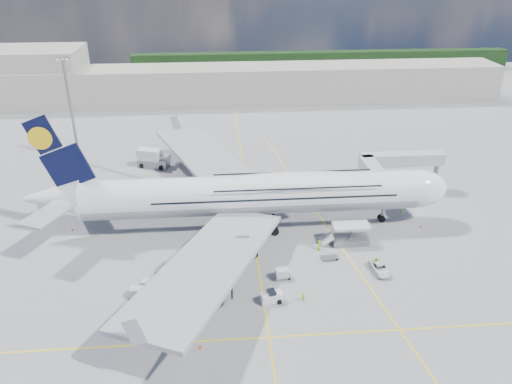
{
  "coord_description": "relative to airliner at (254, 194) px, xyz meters",
  "views": [
    {
      "loc": [
        -6.03,
        -71.7,
        47.66
      ],
      "look_at": [
        0.55,
        8.0,
        8.27
      ],
      "focal_mm": 35.0,
      "sensor_mm": 36.0,
      "label": 1
    }
  ],
  "objects": [
    {
      "name": "dolly_nose_near",
      "position": [
        12.09,
        -11.99,
        -6.55
      ],
      "size": [
        2.95,
        1.82,
        0.41
      ],
      "rotation": [
        0.0,
        0.0,
        0.12
      ],
      "color": "gray",
      "rests_on": "ground"
    },
    {
      "name": "hangar",
      "position": [
        -70.26,
        90.0,
        2.13
      ],
      "size": [
        40.0,
        22.0,
        18.0
      ],
      "primitive_type": "cube",
      "color": "#B2AD9E",
      "rests_on": "ground"
    },
    {
      "name": "cone_wing_right_outer",
      "position": [
        -9.51,
        -31.23,
        -6.58
      ],
      "size": [
        0.47,
        0.47,
        0.6
      ],
      "color": "#FF440D",
      "rests_on": "ground"
    },
    {
      "name": "taxi_line_diag",
      "position": [
        13.74,
        -0.0,
        -6.86
      ],
      "size": [
        14.16,
        99.06,
        0.01
      ],
      "primitive_type": "cube",
      "rotation": [
        0.0,
        0.0,
        0.14
      ],
      "color": "yellow",
      "rests_on": "ground"
    },
    {
      "name": "tree_line",
      "position": [
        39.74,
        130.0,
        -2.87
      ],
      "size": [
        160.0,
        6.0,
        8.0
      ],
      "primitive_type": "cube",
      "color": "#193814",
      "rests_on": "ground"
    },
    {
      "name": "taxi_line_cross",
      "position": [
        -0.26,
        -30.0,
        -6.86
      ],
      "size": [
        120.0,
        0.25,
        0.01
      ],
      "primitive_type": "cube",
      "color": "yellow",
      "rests_on": "ground"
    },
    {
      "name": "cone_nose",
      "position": [
        31.49,
        -2.98,
        -6.62
      ],
      "size": [
        0.4,
        0.4,
        0.51
      ],
      "color": "#FF440D",
      "rests_on": "ground"
    },
    {
      "name": "cargo_loader",
      "position": [
        16.56,
        -7.11,
        -5.62
      ],
      "size": [
        8.53,
        3.2,
        3.67
      ],
      "color": "silver",
      "rests_on": "ground"
    },
    {
      "name": "light_mast",
      "position": [
        -40.26,
        35.0,
        6.34
      ],
      "size": [
        3.0,
        0.7,
        25.5
      ],
      "color": "gray",
      "rests_on": "ground"
    },
    {
      "name": "airliner",
      "position": [
        0.0,
        0.0,
        0.0
      ],
      "size": [
        77.26,
        79.15,
        23.71
      ],
      "color": "white",
      "rests_on": "ground"
    },
    {
      "name": "ground",
      "position": [
        -0.26,
        -10.0,
        -6.87
      ],
      "size": [
        300.0,
        300.0,
        0.0
      ],
      "primitive_type": "plane",
      "color": "gray",
      "rests_on": "ground"
    },
    {
      "name": "service_van",
      "position": [
        19.4,
        -16.37,
        -6.16
      ],
      "size": [
        2.91,
        5.33,
        1.42
      ],
      "primitive_type": "imported",
      "rotation": [
        0.0,
        0.0,
        0.11
      ],
      "color": "white",
      "rests_on": "ground"
    },
    {
      "name": "cone_wing_left_outer",
      "position": [
        -17.26,
        26.45,
        -6.59
      ],
      "size": [
        0.46,
        0.46,
        0.58
      ],
      "color": "#FF440D",
      "rests_on": "ground"
    },
    {
      "name": "catering_truck_inner",
      "position": [
        -11.63,
        9.52,
        -4.71
      ],
      "size": [
        8.18,
        4.7,
        4.58
      ],
      "rotation": [
        0.0,
        0.0,
        -0.28
      ],
      "color": "gray",
      "rests_on": "ground"
    },
    {
      "name": "cone_tail",
      "position": [
        -33.95,
        1.3,
        -6.62
      ],
      "size": [
        0.41,
        0.41,
        0.52
      ],
      "color": "#FF440D",
      "rests_on": "ground"
    },
    {
      "name": "dolly_nose_far",
      "position": [
        3.22,
        -16.81,
        -5.93
      ],
      "size": [
        2.95,
        1.85,
        1.75
      ],
      "rotation": [
        0.0,
        0.0,
        0.14
      ],
      "color": "gray",
      "rests_on": "ground"
    },
    {
      "name": "crew_van",
      "position": [
        10.75,
        -9.06,
        -5.93
      ],
      "size": [
        0.78,
        1.02,
        1.87
      ],
      "primitive_type": "imported",
      "rotation": [
        0.0,
        0.0,
        1.79
      ],
      "color": "#9FF019",
      "rests_on": "ground"
    },
    {
      "name": "cone_wing_right_inner",
      "position": [
        -6.26,
        -9.3,
        -6.6
      ],
      "size": [
        0.43,
        0.43,
        0.55
      ],
      "color": "#FF440D",
      "rests_on": "ground"
    },
    {
      "name": "crew_tug",
      "position": [
        5.69,
        -22.86,
        -6.11
      ],
      "size": [
        1.05,
        0.71,
        1.51
      ],
      "primitive_type": "imported",
      "rotation": [
        0.0,
        0.0,
        0.16
      ],
      "color": "#92DC17",
      "rests_on": "ground"
    },
    {
      "name": "cone_wing_left_inner",
      "position": [
        -0.79,
        19.76,
        -6.59
      ],
      "size": [
        0.45,
        0.45,
        0.58
      ],
      "color": "#FF440D",
      "rests_on": "ground"
    },
    {
      "name": "taxi_line_main",
      "position": [
        -0.26,
        -10.0,
        -6.86
      ],
      "size": [
        0.25,
        220.0,
        0.01
      ],
      "primitive_type": "cube",
      "color": "yellow",
      "rests_on": "ground"
    },
    {
      "name": "crew_wing",
      "position": [
        -10.56,
        -12.49,
        -5.9
      ],
      "size": [
        0.81,
        1.23,
        1.95
      ],
      "primitive_type": "imported",
      "rotation": [
        0.0,
        0.0,
        1.25
      ],
      "color": "#8FDF17",
      "rests_on": "ground"
    },
    {
      "name": "dolly_row_b",
      "position": [
        -19.04,
        -19.91,
        -5.89
      ],
      "size": [
        3.03,
        1.82,
        1.83
      ],
      "rotation": [
        0.0,
        0.0,
        -0.1
      ],
      "color": "gray",
      "rests_on": "ground"
    },
    {
      "name": "crew_loader",
      "position": [
        19.1,
        -15.1,
        -5.92
      ],
      "size": [
        1.11,
        0.99,
        1.89
      ],
      "primitive_type": "imported",
      "rotation": [
        0.0,
        0.0,
        -0.35
      ],
      "color": "#BAE117",
      "rests_on": "ground"
    },
    {
      "name": "baggage_tug",
      "position": [
        0.9,
        -22.5,
        -5.98
      ],
      "size": [
        3.47,
        2.16,
        2.01
      ],
      "rotation": [
        0.0,
        0.0,
        0.22
      ],
      "color": "silver",
      "rests_on": "ground"
    },
    {
      "name": "crew_nose",
      "position": [
        29.63,
        2.45,
        -5.99
      ],
      "size": [
        0.73,
        0.76,
        1.75
      ],
      "primitive_type": "imported",
      "rotation": [
        0.0,
        0.0,
        0.88
      ],
      "color": "#97E017",
      "rests_on": "ground"
    },
    {
      "name": "dolly_row_c",
      "position": [
        -17.47,
        -18.38,
        -5.84
      ],
      "size": [
        3.36,
        2.43,
        1.91
      ],
      "rotation": [
        0.0,
        0.0,
        -0.3
      ],
      "color": "gray",
      "rests_on": "ground"
    },
    {
      "name": "terminal",
      "position": [
        -0.26,
        85.0,
        -0.87
      ],
      "size": [
        180.0,
        16.0,
        12.0
      ],
      "primitive_type": "cube",
      "color": "#B2AD9E",
      "rests_on": "ground"
    },
    {
      "name": "dolly_back",
      "position": [
        -14.91,
        -11.69,
        -6.55
      ],
      "size": [
        3.01,
        1.95,
        0.41
      ],
      "rotation": [
        0.0,
        0.0,
        0.18
      ],
      "color": "gray",
      "rests_on": "ground"
    },
    {
      "name": "catering_truck_outer",
      "position": [
        -21.77,
        30.42,
        -4.77
      ],
      "size": [
        8.1,
        4.8,
        4.52
      ],
      "rotation": [
        0.0,
        0.0,
        -0.31
      ],
      "color": "gray",
      "rests_on": "ground"
    },
    {
      "name": "dolly_row_a",
      "position": [
        -15.33,
        -13.49,
        -6.48
      ],
      "size": [
        3.54,
        2.1,
        0.5
      ],
      "rotation": [
        0.0,
        0.0,
        -0.09
      ],
      "color": "gray",
      "rests_on": "ground"
    },
    {
      "name": "jet_bridge",
      "position": [
        29.55,
        10.94,
        -0.02
      ],
      "size": [
        18.8,
        12.1,
        8.5
      ],
      "color": "#B7B7BC",
      "rests_on": "ground"
    }
  ]
}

